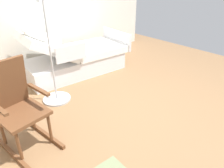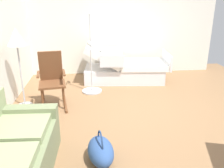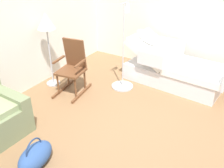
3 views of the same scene
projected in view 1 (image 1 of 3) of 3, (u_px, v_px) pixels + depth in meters
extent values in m
plane|color=olive|center=(147.00, 110.00, 3.18)|extent=(6.49, 6.49, 0.00)
cube|color=silver|center=(51.00, 0.00, 4.28)|extent=(0.10, 5.10, 2.70)
cube|color=silver|center=(75.00, 64.00, 4.30)|extent=(1.04, 2.00, 0.35)
cube|color=white|center=(94.00, 48.00, 4.44)|extent=(1.01, 1.23, 0.14)
cube|color=white|center=(47.00, 47.00, 3.81)|extent=(0.99, 0.97, 0.58)
ellipsoid|color=white|center=(36.00, 36.00, 3.61)|extent=(0.38, 0.52, 0.35)
cube|color=silver|center=(71.00, 53.00, 3.57)|extent=(0.09, 0.56, 0.28)
cube|color=silver|center=(48.00, 40.00, 4.28)|extent=(0.09, 0.56, 0.28)
cube|color=silver|center=(116.00, 39.00, 4.71)|extent=(0.95, 0.13, 0.36)
cylinder|color=black|center=(45.00, 88.00, 3.68)|extent=(0.10, 0.10, 0.10)
cylinder|color=black|center=(31.00, 74.00, 4.19)|extent=(0.10, 0.10, 0.10)
cylinder|color=black|center=(117.00, 66.00, 4.53)|extent=(0.10, 0.10, 0.10)
cylinder|color=black|center=(98.00, 57.00, 5.04)|extent=(0.10, 0.10, 0.10)
cube|color=brown|center=(12.00, 154.00, 2.37)|extent=(0.76, 0.15, 0.05)
cube|color=brown|center=(45.00, 134.00, 2.67)|extent=(0.76, 0.15, 0.05)
cylinder|color=brown|center=(50.00, 127.00, 2.44)|extent=(0.04, 0.04, 0.40)
cylinder|color=brown|center=(19.00, 145.00, 2.18)|extent=(0.04, 0.04, 0.40)
cylinder|color=brown|center=(32.00, 115.00, 2.65)|extent=(0.04, 0.04, 0.40)
cylinder|color=brown|center=(2.00, 130.00, 2.39)|extent=(0.04, 0.04, 0.40)
cube|color=brown|center=(22.00, 114.00, 2.32)|extent=(0.53, 0.54, 0.04)
cube|color=brown|center=(7.00, 85.00, 2.30)|extent=(0.18, 0.44, 0.60)
cube|color=brown|center=(38.00, 90.00, 2.37)|extent=(0.39, 0.10, 0.03)
cylinder|color=#B2B5BA|center=(57.00, 99.00, 3.43)|extent=(0.44, 0.44, 0.03)
cylinder|color=#B2B5BA|center=(50.00, 49.00, 3.03)|extent=(0.02, 0.02, 1.65)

